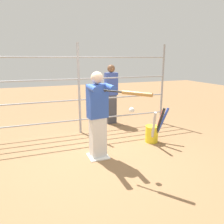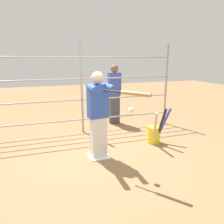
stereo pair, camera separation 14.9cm
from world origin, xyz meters
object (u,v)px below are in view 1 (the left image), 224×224
Objects in this scene: bat_bucket at (153,132)px; batter at (98,113)px; baseball_bat_swinging at (133,93)px; softball_in_flight at (132,110)px; bystander_behind_fence at (111,93)px.

batter is at bearing 11.97° from bat_bucket.
baseball_bat_swinging reaches higher than softball_in_flight.
batter reaches higher than baseball_bat_swinging.
bystander_behind_fence reaches higher than batter.
batter is 17.94× the size of softball_in_flight.
batter reaches higher than bat_bucket.
bat_bucket is at bearing -134.39° from baseball_bat_swinging.
batter is 2.39m from bystander_behind_fence.
batter is 1.96× the size of bat_bucket.
bat_bucket is (-1.08, -1.01, -0.85)m from softball_in_flight.
bystander_behind_fence is (-0.76, -2.99, -0.50)m from baseball_bat_swinging.
bystander_behind_fence is (0.38, -1.83, 0.66)m from bat_bucket.
bystander_behind_fence is at bearing -103.80° from softball_in_flight.
softball_in_flight is at bearing -113.14° from baseball_bat_swinging.
softball_in_flight is at bearing 43.17° from bat_bucket.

